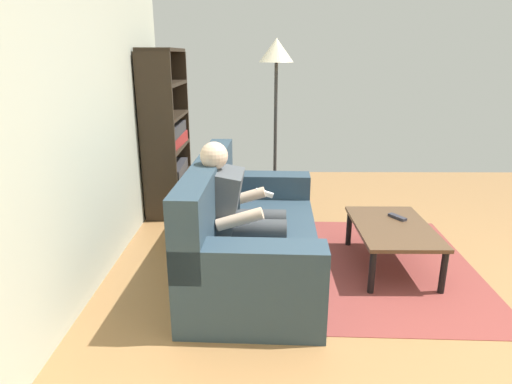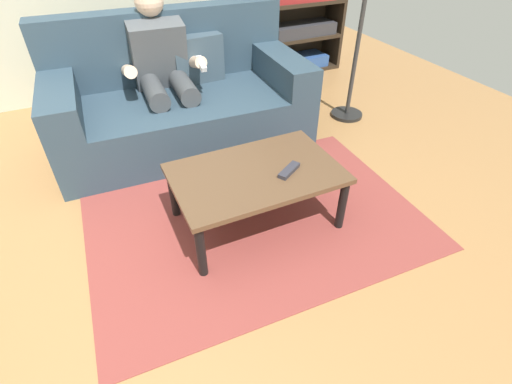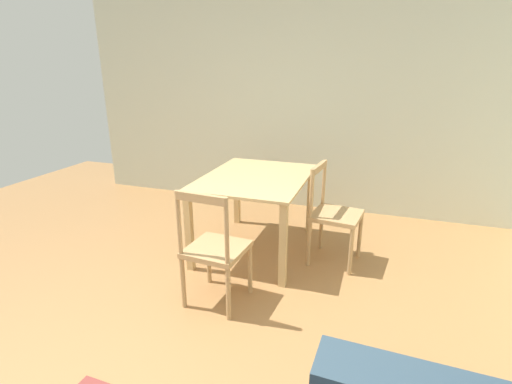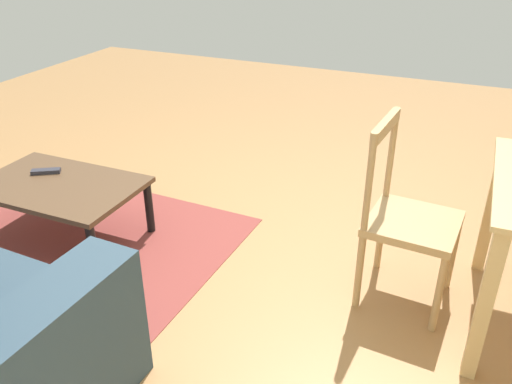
{
  "view_description": "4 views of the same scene",
  "coord_description": "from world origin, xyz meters",
  "px_view_note": "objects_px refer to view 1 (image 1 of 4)",
  "views": [
    {
      "loc": [
        -2.22,
        1.42,
        1.72
      ],
      "look_at": [
        1.01,
        1.45,
        0.69
      ],
      "focal_mm": 30.47,
      "sensor_mm": 36.0,
      "label": 1
    },
    {
      "loc": [
        0.37,
        -1.28,
        1.61
      ],
      "look_at": [
        1.12,
        0.31,
        0.22
      ],
      "focal_mm": 26.71,
      "sensor_mm": 36.0,
      "label": 2
    },
    {
      "loc": [
        1.45,
        1.17,
        1.75
      ],
      "look_at": [
        -1.79,
        0.07,
        0.6
      ],
      "focal_mm": 26.39,
      "sensor_mm": 36.0,
      "label": 3
    },
    {
      "loc": [
        -1.03,
        2.37,
        1.75
      ],
      "look_at": [
        -0.39,
        0.88,
        0.9
      ],
      "focal_mm": 36.82,
      "sensor_mm": 36.0,
      "label": 4
    }
  ],
  "objects_px": {
    "person_lounging": "(241,211)",
    "tv_remote": "(397,217)",
    "coffee_table": "(393,231)",
    "bookshelf": "(166,144)",
    "floor_lamp": "(276,67)",
    "couch": "(246,235)"
  },
  "relations": [
    {
      "from": "person_lounging",
      "to": "tv_remote",
      "type": "relative_size",
      "value": 6.49
    },
    {
      "from": "coffee_table",
      "to": "tv_remote",
      "type": "xyz_separation_m",
      "value": [
        0.17,
        -0.08,
        0.06
      ]
    },
    {
      "from": "bookshelf",
      "to": "coffee_table",
      "type": "bearing_deg",
      "value": -124.81
    },
    {
      "from": "bookshelf",
      "to": "floor_lamp",
      "type": "height_order",
      "value": "floor_lamp"
    },
    {
      "from": "tv_remote",
      "to": "bookshelf",
      "type": "height_order",
      "value": "bookshelf"
    },
    {
      "from": "couch",
      "to": "floor_lamp",
      "type": "distance_m",
      "value": 1.94
    },
    {
      "from": "couch",
      "to": "coffee_table",
      "type": "bearing_deg",
      "value": -85.36
    },
    {
      "from": "couch",
      "to": "tv_remote",
      "type": "xyz_separation_m",
      "value": [
        0.26,
        -1.29,
        0.06
      ]
    },
    {
      "from": "tv_remote",
      "to": "floor_lamp",
      "type": "xyz_separation_m",
      "value": [
        1.18,
        1.02,
        1.21
      ]
    },
    {
      "from": "coffee_table",
      "to": "tv_remote",
      "type": "height_order",
      "value": "tv_remote"
    },
    {
      "from": "person_lounging",
      "to": "coffee_table",
      "type": "distance_m",
      "value": 1.28
    },
    {
      "from": "tv_remote",
      "to": "couch",
      "type": "bearing_deg",
      "value": -20.08
    },
    {
      "from": "coffee_table",
      "to": "bookshelf",
      "type": "height_order",
      "value": "bookshelf"
    },
    {
      "from": "coffee_table",
      "to": "bookshelf",
      "type": "distance_m",
      "value": 2.67
    },
    {
      "from": "bookshelf",
      "to": "couch",
      "type": "bearing_deg",
      "value": -149.24
    },
    {
      "from": "couch",
      "to": "floor_lamp",
      "type": "xyz_separation_m",
      "value": [
        1.45,
        -0.28,
        1.26
      ]
    },
    {
      "from": "couch",
      "to": "bookshelf",
      "type": "relative_size",
      "value": 1.08
    },
    {
      "from": "person_lounging",
      "to": "tv_remote",
      "type": "bearing_deg",
      "value": -75.22
    },
    {
      "from": "couch",
      "to": "coffee_table",
      "type": "xyz_separation_m",
      "value": [
        0.1,
        -1.21,
        -0.0
      ]
    },
    {
      "from": "coffee_table",
      "to": "bookshelf",
      "type": "bearing_deg",
      "value": 55.19
    },
    {
      "from": "person_lounging",
      "to": "tv_remote",
      "type": "xyz_separation_m",
      "value": [
        0.35,
        -1.33,
        -0.18
      ]
    },
    {
      "from": "couch",
      "to": "person_lounging",
      "type": "distance_m",
      "value": 0.25
    }
  ]
}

